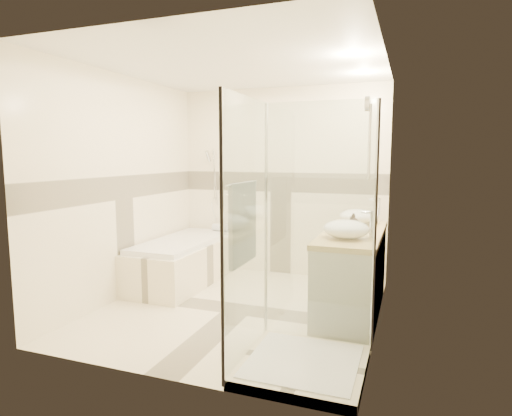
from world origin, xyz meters
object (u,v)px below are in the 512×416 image
(bathtub, at_px, (184,259))
(vanity, at_px, (352,272))
(shower_enclosure, at_px, (291,301))
(vessel_sink_near, at_px, (358,216))
(vessel_sink_far, at_px, (346,229))
(amenity_bottle_a, at_px, (351,224))
(amenity_bottle_b, at_px, (353,221))

(bathtub, bearing_deg, vanity, -9.25)
(shower_enclosure, height_order, vessel_sink_near, shower_enclosure)
(vessel_sink_far, xyz_separation_m, amenity_bottle_a, (0.00, 0.31, -0.00))
(bathtub, height_order, amenity_bottle_b, amenity_bottle_b)
(vessel_sink_near, relative_size, amenity_bottle_b, 2.49)
(amenity_bottle_b, bearing_deg, shower_enclosure, -100.91)
(vanity, relative_size, shower_enclosure, 0.79)
(vanity, xyz_separation_m, shower_enclosure, (-0.29, -1.27, 0.08))
(bathtub, distance_m, amenity_bottle_a, 2.26)
(vanity, bearing_deg, amenity_bottle_b, 97.87)
(vessel_sink_near, bearing_deg, vessel_sink_far, -90.00)
(bathtub, height_order, vanity, vanity)
(vanity, xyz_separation_m, vessel_sink_far, (-0.02, -0.37, 0.51))
(shower_enclosure, distance_m, vessel_sink_near, 1.87)
(vessel_sink_near, bearing_deg, bathtub, -175.28)
(bathtub, bearing_deg, shower_enclosure, -41.10)
(vessel_sink_near, relative_size, amenity_bottle_a, 2.54)
(vanity, distance_m, amenity_bottle_a, 0.51)
(bathtub, relative_size, vanity, 1.05)
(bathtub, xyz_separation_m, amenity_bottle_a, (2.13, -0.41, 0.62))
(vessel_sink_far, bearing_deg, vessel_sink_near, 90.00)
(amenity_bottle_a, bearing_deg, amenity_bottle_b, 90.00)
(amenity_bottle_b, bearing_deg, bathtub, 174.49)
(vessel_sink_near, bearing_deg, amenity_bottle_a, -90.00)
(shower_enclosure, xyz_separation_m, amenity_bottle_b, (0.27, 1.42, 0.43))
(vessel_sink_near, xyz_separation_m, vessel_sink_far, (0.00, -0.89, 0.00))
(bathtub, height_order, vessel_sink_far, vessel_sink_far)
(shower_enclosure, height_order, amenity_bottle_a, shower_enclosure)
(shower_enclosure, bearing_deg, bathtub, 138.90)
(vanity, bearing_deg, bathtub, 170.75)
(vessel_sink_near, relative_size, vessel_sink_far, 0.96)
(vanity, relative_size, amenity_bottle_a, 10.15)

